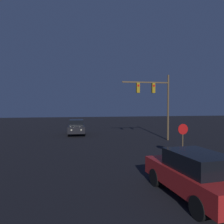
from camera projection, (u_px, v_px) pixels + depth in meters
car_near at (195, 174)px, 7.64m from camera, size 2.08×4.57×1.64m
car_far at (76, 127)px, 24.10m from camera, size 1.92×4.53×1.64m
traffic_signal_mast at (157, 97)px, 20.08m from camera, size 4.51×0.30×6.07m
stop_sign at (183, 135)px, 12.89m from camera, size 0.62×0.07×2.16m
fire_hydrant at (221, 171)px, 9.29m from camera, size 0.24×0.24×0.93m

